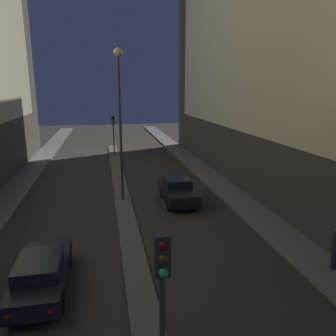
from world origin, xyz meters
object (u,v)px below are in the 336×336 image
(street_lamp, at_px, (119,101))
(car_left_lane, at_px, (41,273))
(traffic_light_near, at_px, (162,285))
(traffic_light_mid, at_px, (113,127))
(car_right_lane, at_px, (178,191))

(street_lamp, distance_m, car_left_lane, 11.33)
(traffic_light_near, height_order, traffic_light_mid, same)
(traffic_light_near, relative_size, car_left_lane, 0.94)
(traffic_light_near, xyz_separation_m, car_right_lane, (3.48, 13.64, -2.46))
(street_lamp, distance_m, car_right_lane, 6.68)
(car_left_lane, xyz_separation_m, car_right_lane, (6.97, 8.30, 0.06))
(street_lamp, height_order, car_left_lane, street_lamp)
(street_lamp, relative_size, car_left_lane, 2.09)
(traffic_light_near, xyz_separation_m, car_left_lane, (-3.48, 5.34, -2.52))
(car_right_lane, bearing_deg, car_left_lane, -129.99)
(traffic_light_mid, height_order, car_left_lane, traffic_light_mid)
(traffic_light_mid, relative_size, car_right_lane, 1.02)
(traffic_light_near, distance_m, car_left_lane, 6.85)
(street_lamp, bearing_deg, car_left_lane, -110.83)
(traffic_light_mid, distance_m, car_right_lane, 15.66)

